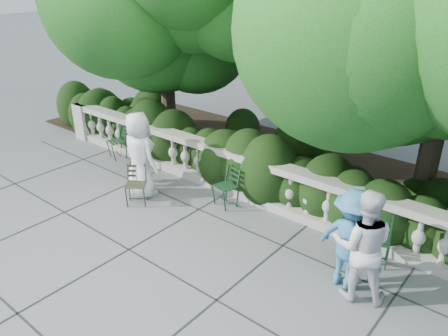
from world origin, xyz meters
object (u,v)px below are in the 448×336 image
Objects in this scene: chair_e at (220,208)px; person_older_blue at (351,240)px; chair_d at (373,268)px; chair_weathered at (137,207)px; chair_b at (135,167)px; person_casual_man at (362,246)px; person_businessman at (140,155)px; person_woman_grey at (137,149)px; chair_a at (113,159)px.

person_older_blue reaches higher than chair_e.
person_older_blue is at bearing -123.55° from chair_d.
chair_weathered is 0.52× the size of person_older_blue.
chair_b and chair_d have the same top height.
person_casual_man is at bearing -36.13° from chair_weathered.
person_businessman is at bearing -25.54° from person_casual_man.
person_casual_man is 1.08× the size of person_older_blue.
person_businessman is (-1.65, -0.62, 0.92)m from chair_e.
chair_b is 2.90m from chair_e.
person_casual_man is (5.33, -0.41, 0.03)m from person_woman_grey.
chair_weathered is at bearing 129.14° from person_businessman.
chair_e is 0.46× the size of person_businessman.
person_casual_man is at bearing 0.08° from chair_e.
chair_e and chair_weathered have the same top height.
person_casual_man reaches higher than chair_a.
chair_weathered is (2.40, -1.25, 0.00)m from chair_a.
person_businessman is (2.08, -0.80, 0.92)m from chair_a.
person_woman_grey is (-2.10, -0.31, 0.85)m from chair_e.
person_older_blue is at bearing 10.96° from chair_b.
person_woman_grey reaches higher than chair_a.
person_casual_man is (6.96, -0.90, 0.88)m from chair_a.
person_casual_man reaches higher than chair_e.
chair_weathered is at bearing 175.74° from chair_d.
chair_a and chair_weathered have the same top height.
chair_b is (0.83, 0.02, 0.00)m from chair_a.
person_woman_grey is at bearing -13.97° from chair_b.
chair_a is 0.50× the size of person_woman_grey.
person_businessman reaches higher than person_casual_man.
person_businessman reaches higher than chair_e.
chair_b and chair_e have the same top height.
chair_weathered is 4.66m from person_casual_man.
chair_weathered is at bearing -20.00° from person_casual_man.
person_woman_grey reaches higher than chair_d.
person_casual_man is (6.13, -0.92, 0.88)m from chair_b.
chair_e is 1.99m from person_businessman.
chair_b is 0.50× the size of person_woman_grey.
person_woman_grey is 1.04× the size of person_older_blue.
chair_a is 2.70m from chair_weathered.
person_older_blue is (5.90, -0.80, 0.81)m from chair_b.
chair_d is 0.46× the size of person_businessman.
chair_b is 0.52× the size of person_older_blue.
person_woman_grey reaches higher than person_older_blue.
chair_b is at bearing -32.93° from person_casual_man.
person_older_blue is (5.10, -0.29, -0.04)m from person_woman_grey.
chair_weathered is 0.50× the size of person_woman_grey.
chair_b is at bearing 3.69° from person_older_blue.
chair_d is 4.97m from person_businessman.
chair_e is at bearing 162.92° from chair_d.
chair_weathered is at bearing -128.60° from chair_e.
chair_a is 2.41m from person_businessman.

